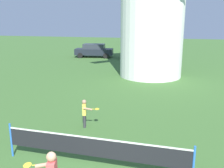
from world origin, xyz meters
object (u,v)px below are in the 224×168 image
object	(u,v)px
parked_car_black	(94,50)
tennis_net	(93,147)
parked_car_blue	(142,52)
player_far	(85,112)

from	to	relation	value
parked_car_black	tennis_net	bearing A→B (deg)	-70.88
tennis_net	parked_car_blue	world-z (taller)	parked_car_blue
player_far	parked_car_black	distance (m)	20.16
parked_car_black	parked_car_blue	size ratio (longest dim) A/B	1.10
tennis_net	player_far	xyz separation A→B (m)	(-1.31, 2.72, -0.04)
tennis_net	player_far	size ratio (longest dim) A/B	4.79
tennis_net	parked_car_blue	xyz separation A→B (m)	(-1.87, 21.69, 0.12)
parked_car_blue	parked_car_black	bearing A→B (deg)	178.16
player_far	parked_car_blue	distance (m)	18.98
parked_car_blue	tennis_net	bearing A→B (deg)	-85.08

